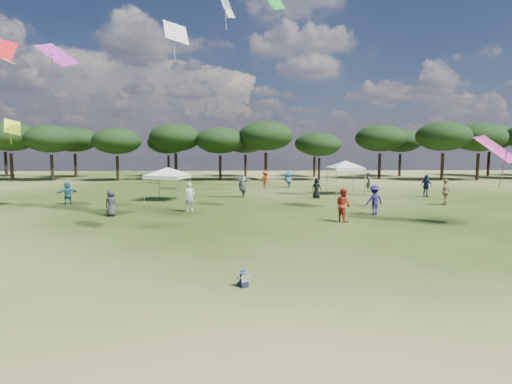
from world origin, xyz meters
TOP-DOWN VIEW (x-y plane):
  - ground at (0.00, 0.00)m, footprint 140.00×140.00m
  - tree_line at (2.39, 47.41)m, footprint 108.78×17.63m
  - tent_left at (-5.85, 23.03)m, footprint 5.57×5.57m
  - tent_right at (9.12, 26.92)m, footprint 5.47×5.47m
  - toddler at (-0.30, 1.60)m, footprint 0.39×0.42m
  - festival_crowd at (3.32, 24.00)m, footprint 29.26×22.61m

SIDE VIEW (x-z plane):
  - ground at x=0.00m, z-range 0.00..0.00m
  - toddler at x=-0.30m, z-range -0.03..0.48m
  - festival_crowd at x=3.32m, z-range -0.04..1.85m
  - tent_left at x=-5.85m, z-range 1.01..3.88m
  - tent_right at x=9.12m, z-range 1.21..4.47m
  - tree_line at x=2.39m, z-range 1.54..9.31m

